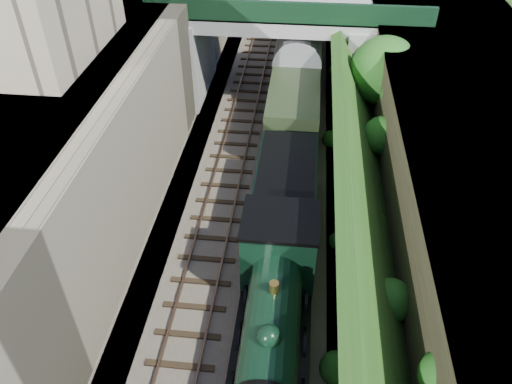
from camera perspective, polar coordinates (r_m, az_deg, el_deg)
name	(u,v)px	position (r m, az deg, el deg)	size (l,w,h in m)	color
trackbed	(273,127)	(30.81, 2.00, 7.49)	(10.00, 90.00, 0.20)	#473F38
retaining_wall	(180,71)	(30.02, -8.67, 13.55)	(1.00, 90.00, 7.00)	#756B56
street_plateau_left	(121,68)	(31.06, -15.13, 13.54)	(6.00, 90.00, 7.00)	#262628
street_plateau_right	(444,90)	(30.30, 20.69, 10.90)	(8.00, 90.00, 6.25)	#262628
embankment_slope	(362,91)	(29.66, 11.99, 11.23)	(4.78, 90.00, 6.52)	#1E4714
track_left	(241,123)	(30.91, -1.72, 7.93)	(2.50, 90.00, 0.20)	black
track_right	(293,126)	(30.69, 4.26, 7.58)	(2.50, 90.00, 0.20)	black
road_bridge	(295,39)	(32.57, 4.49, 17.04)	(16.00, 6.40, 7.25)	gray
building_near	(43,7)	(24.24, -23.16, 18.87)	(4.00, 8.00, 4.00)	gray
tree	(386,72)	(27.69, 14.60, 13.11)	(3.60, 3.80, 6.60)	black
locomotive	(273,321)	(17.74, 1.91, -14.56)	(3.10, 10.22, 3.83)	black
tender	(285,194)	(23.07, 3.39, -0.20)	(2.70, 6.00, 3.05)	black
coach_front	(298,68)	(33.62, 4.78, 13.98)	(2.90, 18.00, 3.70)	black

